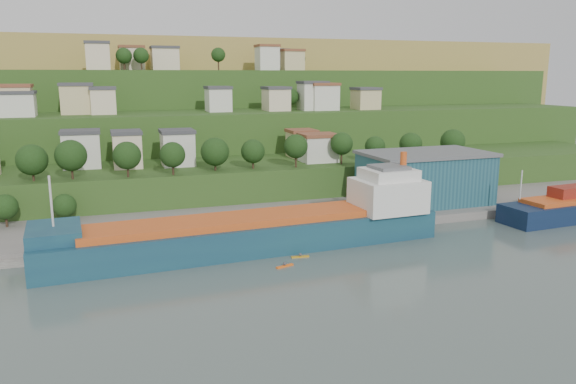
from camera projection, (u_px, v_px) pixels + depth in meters
name	position (u px, v px, depth m)	size (l,w,h in m)	color
ground	(264.00, 266.00, 100.35)	(500.00, 500.00, 0.00)	#47564F
quay	(312.00, 219.00, 132.55)	(220.00, 26.00, 4.00)	slate
hillside	(162.00, 149.00, 256.92)	(360.00, 210.94, 96.00)	#284719
cargo_ship_near	(261.00, 233.00, 109.47)	(78.83, 16.78, 20.11)	#14314B
warehouse	(425.00, 177.00, 140.07)	(31.41, 19.68, 12.80)	#1C4555
dinghy	(12.00, 248.00, 105.39)	(3.68, 1.38, 0.74)	silver
kayak_orange	(285.00, 265.00, 99.87)	(3.54, 1.69, 0.88)	orange
kayak_yellow	(300.00, 256.00, 105.02)	(3.42, 0.96, 0.84)	#C28916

